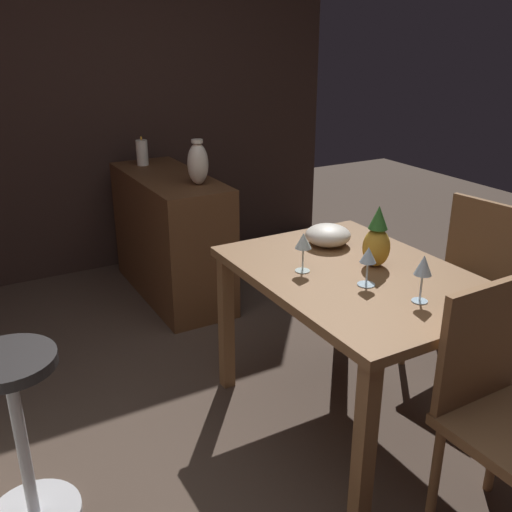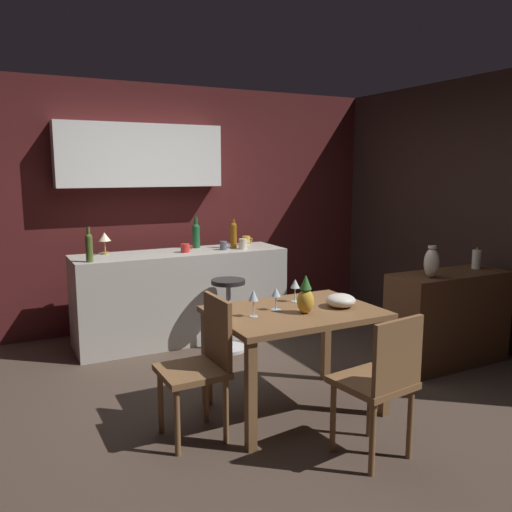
% 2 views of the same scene
% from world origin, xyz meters
% --- Properties ---
extents(ground_plane, '(9.00, 9.00, 0.00)m').
position_xyz_m(ground_plane, '(0.00, 0.00, 0.00)').
color(ground_plane, '#47382D').
extents(wall_side_right, '(0.10, 4.40, 2.60)m').
position_xyz_m(wall_side_right, '(2.55, 0.30, 1.30)').
color(wall_side_right, '#33231E').
rests_on(wall_side_right, ground_plane).
extents(dining_table, '(1.14, 0.82, 0.74)m').
position_xyz_m(dining_table, '(0.12, -0.46, 0.64)').
color(dining_table, brown).
rests_on(dining_table, ground_plane).
extents(sideboard_cabinet, '(1.10, 0.44, 0.82)m').
position_xyz_m(sideboard_cabinet, '(1.81, -0.28, 0.41)').
color(sideboard_cabinet, '#56351E').
rests_on(sideboard_cabinet, ground_plane).
extents(chair_near_window, '(0.41, 0.41, 0.91)m').
position_xyz_m(chair_near_window, '(-0.60, -0.51, 0.50)').
color(chair_near_window, brown).
rests_on(chair_near_window, ground_plane).
extents(chair_by_doorway, '(0.45, 0.45, 0.89)m').
position_xyz_m(chair_by_doorway, '(0.23, -1.25, 0.50)').
color(chair_by_doorway, brown).
rests_on(chair_by_doorway, ground_plane).
extents(bar_stool, '(0.34, 0.34, 0.69)m').
position_xyz_m(bar_stool, '(0.22, 0.91, 0.37)').
color(bar_stool, '#262323').
rests_on(bar_stool, ground_plane).
extents(wine_glass_left, '(0.07, 0.07, 0.17)m').
position_xyz_m(wine_glass_left, '(0.24, -0.26, 0.87)').
color(wine_glass_left, silver).
rests_on(wine_glass_left, dining_table).
extents(wine_glass_right, '(0.07, 0.07, 0.16)m').
position_xyz_m(wine_glass_right, '(0.00, -0.40, 0.86)').
color(wine_glass_right, silver).
rests_on(wine_glass_right, dining_table).
extents(wine_glass_center, '(0.07, 0.07, 0.18)m').
position_xyz_m(wine_glass_center, '(-0.21, -0.48, 0.88)').
color(wine_glass_center, silver).
rests_on(wine_glass_center, dining_table).
extents(pineapple_centerpiece, '(0.12, 0.12, 0.27)m').
position_xyz_m(pineapple_centerpiece, '(0.14, -0.57, 0.85)').
color(pineapple_centerpiece, gold).
rests_on(pineapple_centerpiece, dining_table).
extents(fruit_bowl, '(0.21, 0.21, 0.10)m').
position_xyz_m(fruit_bowl, '(0.45, -0.54, 0.79)').
color(fruit_bowl, beige).
rests_on(fruit_bowl, dining_table).
extents(pillar_candle_tall, '(0.08, 0.08, 0.20)m').
position_xyz_m(pillar_candle_tall, '(2.17, -0.24, 0.91)').
color(pillar_candle_tall, white).
rests_on(pillar_candle_tall, sideboard_cabinet).
extents(vase_ceramic_ivory, '(0.12, 0.12, 0.27)m').
position_xyz_m(vase_ceramic_ivory, '(1.50, -0.35, 0.95)').
color(vase_ceramic_ivory, beige).
rests_on(vase_ceramic_ivory, sideboard_cabinet).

